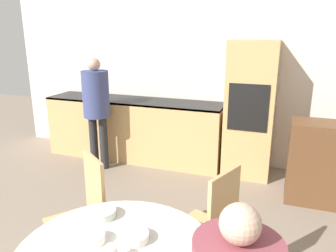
% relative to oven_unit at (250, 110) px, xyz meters
% --- Properties ---
extents(wall_back, '(6.59, 0.05, 2.60)m').
position_rel_oven_unit_xyz_m(wall_back, '(-0.64, 0.34, 0.39)').
color(wall_back, silver).
rests_on(wall_back, ground_plane).
extents(kitchen_counter, '(2.73, 0.60, 0.93)m').
position_rel_oven_unit_xyz_m(kitchen_counter, '(-1.72, -0.01, -0.43)').
color(kitchen_counter, tan).
rests_on(kitchen_counter, ground_plane).
extents(oven_unit, '(0.62, 0.59, 1.82)m').
position_rel_oven_unit_xyz_m(oven_unit, '(0.00, 0.00, 0.00)').
color(oven_unit, tan).
rests_on(oven_unit, ground_plane).
extents(sideboard, '(0.98, 0.45, 0.95)m').
position_rel_oven_unit_xyz_m(sideboard, '(1.01, -0.53, -0.43)').
color(sideboard, brown).
rests_on(sideboard, ground_plane).
extents(chair_far_left, '(0.56, 0.56, 0.99)m').
position_rel_oven_unit_xyz_m(chair_far_left, '(-0.99, -2.42, -0.36)').
color(chair_far_left, tan).
rests_on(chair_far_left, ground_plane).
extents(chair_far_right, '(0.52, 0.52, 0.99)m').
position_rel_oven_unit_xyz_m(chair_far_right, '(-0.00, -2.26, -0.36)').
color(chair_far_right, tan).
rests_on(chair_far_right, ground_plane).
extents(person_standing, '(0.37, 0.37, 1.58)m').
position_rel_oven_unit_xyz_m(person_standing, '(-2.04, -0.53, 0.06)').
color(person_standing, '#262628').
rests_on(person_standing, ground_plane).
extents(bowl_near, '(0.14, 0.14, 0.05)m').
position_rel_oven_unit_xyz_m(bowl_near, '(-0.56, -2.97, -0.15)').
color(bowl_near, white).
rests_on(bowl_near, dining_table).
extents(bowl_centre, '(0.19, 0.19, 0.05)m').
position_rel_oven_unit_xyz_m(bowl_centre, '(-0.65, -2.72, -0.15)').
color(bowl_centre, silver).
rests_on(bowl_centre, dining_table).
extents(bowl_far, '(0.18, 0.18, 0.05)m').
position_rel_oven_unit_xyz_m(bowl_far, '(-0.34, -2.88, -0.15)').
color(bowl_far, white).
rests_on(bowl_far, dining_table).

